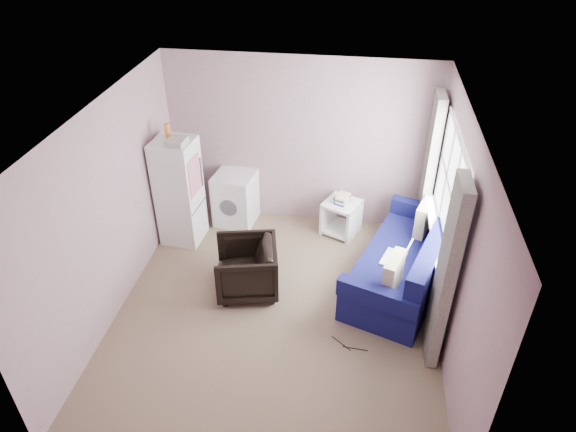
{
  "coord_description": "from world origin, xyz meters",
  "views": [
    {
      "loc": [
        0.8,
        -4.47,
        4.43
      ],
      "look_at": [
        0.05,
        0.6,
        1.0
      ],
      "focal_mm": 32.0,
      "sensor_mm": 36.0,
      "label": 1
    }
  ],
  "objects_px": {
    "fridge": "(179,191)",
    "side_table": "(341,215)",
    "armchair": "(246,266)",
    "sofa": "(407,264)",
    "washing_machine": "(236,197)"
  },
  "relations": [
    {
      "from": "armchair",
      "to": "fridge",
      "type": "distance_m",
      "value": 1.55
    },
    {
      "from": "armchair",
      "to": "washing_machine",
      "type": "bearing_deg",
      "value": -174.44
    },
    {
      "from": "armchair",
      "to": "side_table",
      "type": "distance_m",
      "value": 1.81
    },
    {
      "from": "fridge",
      "to": "sofa",
      "type": "xyz_separation_m",
      "value": [
        3.12,
        -0.59,
        -0.45
      ]
    },
    {
      "from": "sofa",
      "to": "side_table",
      "type": "bearing_deg",
      "value": 149.17
    },
    {
      "from": "armchair",
      "to": "sofa",
      "type": "distance_m",
      "value": 2.02
    },
    {
      "from": "washing_machine",
      "to": "side_table",
      "type": "relative_size",
      "value": 1.25
    },
    {
      "from": "armchair",
      "to": "side_table",
      "type": "height_order",
      "value": "armchair"
    },
    {
      "from": "washing_machine",
      "to": "side_table",
      "type": "height_order",
      "value": "washing_machine"
    },
    {
      "from": "washing_machine",
      "to": "side_table",
      "type": "distance_m",
      "value": 1.59
    },
    {
      "from": "side_table",
      "to": "sofa",
      "type": "distance_m",
      "value": 1.38
    },
    {
      "from": "washing_machine",
      "to": "fridge",
      "type": "bearing_deg",
      "value": -132.72
    },
    {
      "from": "armchair",
      "to": "fridge",
      "type": "relative_size",
      "value": 0.43
    },
    {
      "from": "fridge",
      "to": "side_table",
      "type": "xyz_separation_m",
      "value": [
        2.23,
        0.46,
        -0.48
      ]
    },
    {
      "from": "fridge",
      "to": "sofa",
      "type": "height_order",
      "value": "fridge"
    }
  ]
}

